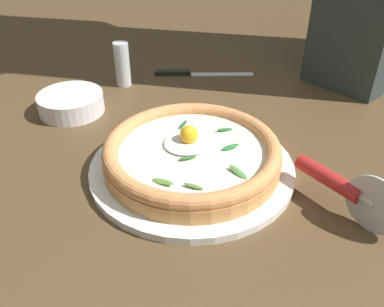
% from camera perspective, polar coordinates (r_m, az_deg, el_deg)
% --- Properties ---
extents(ground_plane, '(2.40, 2.40, 0.03)m').
position_cam_1_polar(ground_plane, '(0.68, 1.64, -1.25)').
color(ground_plane, brown).
rests_on(ground_plane, ground).
extents(pizza_plate, '(0.31, 0.31, 0.01)m').
position_cam_1_polar(pizza_plate, '(0.64, 0.00, -1.93)').
color(pizza_plate, white).
rests_on(pizza_plate, ground).
extents(pizza, '(0.27, 0.27, 0.06)m').
position_cam_1_polar(pizza, '(0.62, -0.01, 0.07)').
color(pizza, '#DB9751').
rests_on(pizza, pizza_plate).
extents(side_bowl, '(0.12, 0.12, 0.04)m').
position_cam_1_polar(side_bowl, '(0.83, -16.41, 6.74)').
color(side_bowl, white).
rests_on(side_bowl, ground).
extents(pizza_cutter, '(0.03, 0.16, 0.08)m').
position_cam_1_polar(pizza_cutter, '(0.58, 19.94, -4.19)').
color(pizza_cutter, silver).
rests_on(pizza_cutter, ground).
extents(table_knife, '(0.17, 0.17, 0.01)m').
position_cam_1_polar(table_knife, '(0.96, -0.41, 11.06)').
color(table_knife, silver).
rests_on(table_knife, ground).
extents(pepper_shaker, '(0.03, 0.03, 0.09)m').
position_cam_1_polar(pepper_shaker, '(0.90, -9.64, 12.08)').
color(pepper_shaker, silver).
rests_on(pepper_shaker, ground).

